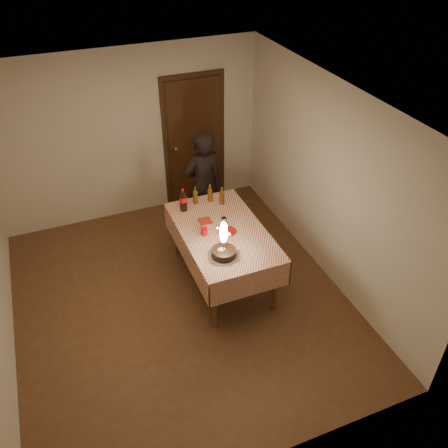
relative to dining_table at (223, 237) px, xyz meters
The scene contains 13 objects.
ground 0.98m from the dining_table, 165.32° to the right, with size 4.00×4.50×0.01m, color brown.
room_shell 1.13m from the dining_table, behind, with size 4.04×4.54×2.62m.
dining_table is the anchor object (origin of this frame).
birthday_cake 0.55m from the dining_table, 110.39° to the right, with size 0.36×0.36×0.49m.
red_plate 0.13m from the dining_table, 43.28° to the right, with size 0.22×0.22×0.01m, color #B90C14.
red_cup 0.29m from the dining_table, behind, with size 0.08×0.08×0.10m, color #AD0C0E.
clear_cup 0.21m from the dining_table, 60.53° to the left, with size 0.07×0.07×0.09m, color white.
napkin_stack 0.31m from the dining_table, 118.51° to the left, with size 0.15×0.15×0.02m, color #B12414.
cola_bottle 0.74m from the dining_table, 116.32° to the left, with size 0.10×0.10×0.32m.
amber_bottle_left 0.76m from the dining_table, 98.31° to the left, with size 0.06×0.06×0.26m.
amber_bottle_right 0.65m from the dining_table, 68.76° to the left, with size 0.06×0.06×0.26m.
amber_bottle_mid 0.73m from the dining_table, 82.07° to the left, with size 0.06×0.06×0.26m.
photographer 1.14m from the dining_table, 82.49° to the left, with size 0.65×0.49×1.65m.
Camera 1 is at (-1.12, -4.24, 4.33)m, focal length 38.00 mm.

